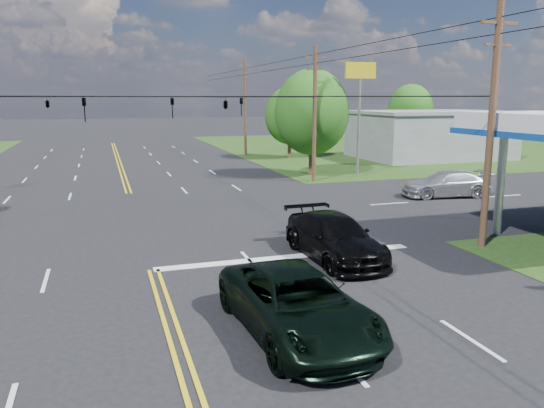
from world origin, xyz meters
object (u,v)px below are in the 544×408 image
object	(u,v)px
pole_se	(491,125)
pole_ne	(315,113)
retail_ne	(429,136)
pole_right_far	(245,106)
tree_right_b	(290,116)
tree_far_r	(410,110)
suv_black	(334,237)
tree_right_a	(312,112)
pickup_dkgreen	(297,304)

from	to	relation	value
pole_se	pole_ne	distance (m)	18.00
retail_ne	pole_right_far	bearing A→B (deg)	154.80
retail_ne	tree_right_b	distance (m)	14.22
tree_right_b	tree_far_r	xyz separation A→B (m)	(17.50, 6.00, 0.33)
pole_right_far	suv_black	size ratio (longest dim) A/B	1.78
pole_se	pole_ne	world-z (taller)	same
suv_black	tree_right_a	bearing A→B (deg)	68.49
pole_ne	tree_right_a	xyz separation A→B (m)	(1.00, 3.00, -0.05)
tree_right_a	suv_black	world-z (taller)	tree_right_a
tree_right_a	pickup_dkgreen	distance (m)	28.82
pole_ne	pole_right_far	world-z (taller)	pole_right_far
tree_right_a	tree_far_r	xyz separation A→B (m)	(20.00, 18.00, -0.33)
pole_se	pickup_dkgreen	distance (m)	12.05
retail_ne	pole_se	xyz separation A→B (m)	(-17.00, -29.00, 2.72)
pole_se	tree_right_a	distance (m)	21.02
pickup_dkgreen	suv_black	bearing A→B (deg)	54.08
tree_right_b	suv_black	size ratio (longest dim) A/B	1.26
tree_far_r	suv_black	world-z (taller)	tree_far_r
retail_ne	pickup_dkgreen	size ratio (longest dim) A/B	2.39
pole_ne	suv_black	xyz separation A→B (m)	(-6.37, -17.60, -4.10)
retail_ne	tree_right_a	world-z (taller)	tree_right_a
retail_ne	tree_right_a	distance (m)	18.09
tree_right_a	tree_far_r	size ratio (longest dim) A/B	1.07
suv_black	pickup_dkgreen	bearing A→B (deg)	-124.13
pole_se	tree_far_r	bearing A→B (deg)	61.70
tree_right_b	pole_ne	bearing A→B (deg)	-103.13
pole_ne	pole_right_far	xyz separation A→B (m)	(0.00, 19.00, 0.25)
pole_ne	tree_far_r	xyz separation A→B (m)	(21.00, 21.00, -0.37)
pole_ne	tree_right_a	distance (m)	3.16
pole_right_far	pickup_dkgreen	bearing A→B (deg)	-103.29
tree_far_r	pickup_dkgreen	size ratio (longest dim) A/B	1.30
retail_ne	pickup_dkgreen	xyz separation A→B (m)	(-27.00, -34.33, -1.38)
pole_right_far	tree_far_r	xyz separation A→B (m)	(21.00, 2.00, -0.62)
retail_ne	pole_se	distance (m)	33.72
pole_right_far	tree_far_r	bearing A→B (deg)	5.44
tree_right_b	tree_right_a	bearing A→B (deg)	-101.77
tree_right_b	pickup_dkgreen	distance (m)	40.78
pole_se	tree_right_b	world-z (taller)	pole_se
pickup_dkgreen	suv_black	world-z (taller)	pickup_dkgreen
tree_right_a	tree_right_b	xyz separation A→B (m)	(2.50, 12.00, -0.65)
tree_right_b	suv_black	xyz separation A→B (m)	(-9.87, -32.60, -3.40)
pole_ne	tree_far_r	distance (m)	29.70
pole_se	pole_ne	size ratio (longest dim) A/B	1.00
pole_right_far	tree_right_a	xyz separation A→B (m)	(1.00, -16.00, -0.30)
retail_ne	pole_ne	size ratio (longest dim) A/B	1.47
pole_ne	tree_right_a	world-z (taller)	pole_ne
retail_ne	pole_se	bearing A→B (deg)	-120.38
retail_ne	pole_right_far	world-z (taller)	pole_right_far
pole_se	suv_black	distance (m)	7.59
tree_far_r	pole_right_far	bearing A→B (deg)	-174.56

